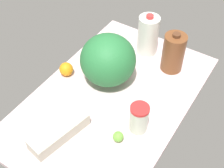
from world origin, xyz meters
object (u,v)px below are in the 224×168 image
Objects in this scene: tumbler_cup at (139,118)px; milk_jug at (148,35)px; chocolate_milk_jug at (173,53)px; watermelon at (108,60)px; orange_near_front at (66,69)px; egg_carton at (59,132)px; lime_far_back at (118,137)px.

milk_jug is (53.79, 24.34, 4.41)cm from tumbler_cup.
chocolate_milk_jug is at bearing -106.19° from milk_jug.
watermelon reaches higher than tumbler_cup.
orange_near_front is at bearing 146.02° from milk_jug.
tumbler_cup is 2.01× the size of orange_near_front.
watermelon is 33.68cm from milk_jug.
chocolate_milk_jug is (72.45, -24.08, 8.18)cm from egg_carton.
watermelon is at bearing 136.61° from chocolate_milk_jug.
milk_jug is 52.20cm from orange_near_front.
watermelon is at bearing 56.16° from tumbler_cup.
watermelon is (45.06, 1.81, 10.82)cm from egg_carton.
egg_carton is 27.94cm from lime_far_back.
watermelon is 26.20cm from orange_near_front.
chocolate_milk_jug is 48.64cm from tumbler_cup.
egg_carton is 46.37cm from watermelon.
milk_jug is 68.42cm from lime_far_back.
egg_carton is at bearing 176.37° from milk_jug.
tumbler_cup is 3.06× the size of lime_far_back.
chocolate_milk_jug is 0.94× the size of milk_jug.
egg_carton is at bearing 161.61° from chocolate_milk_jug.
milk_jug is at bearing 16.88° from lime_far_back.
chocolate_milk_jug is at bearing -43.39° from watermelon.
milk_jug reaches higher than egg_carton.
orange_near_front is (-37.16, 47.93, -7.63)cm from chocolate_milk_jug.
egg_carton is at bearing 118.22° from lime_far_back.
chocolate_milk_jug is 19.95cm from milk_jug.
egg_carton is at bearing -177.70° from watermelon.
lime_far_back is (-64.80, -19.66, -9.77)cm from milk_jug.
orange_near_front is at bearing 65.50° from lime_far_back.
tumbler_cup is at bearing -155.66° from milk_jug.
watermelon reaches higher than lime_far_back.
egg_carton is 1.24× the size of chocolate_milk_jug.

